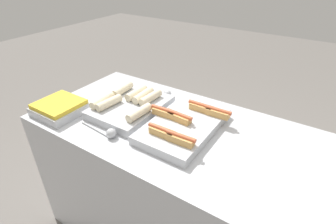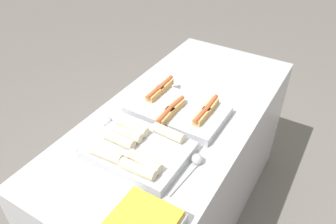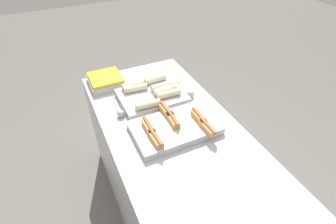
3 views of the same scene
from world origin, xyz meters
name	(u,v)px [view 1 (image 1 of 3)]	position (x,y,z in m)	size (l,w,h in m)	color
counter	(184,191)	(0.00, 0.00, 0.46)	(1.79, 0.82, 0.92)	#B7BABF
tray_hotdogs	(184,125)	(-0.02, 0.00, 0.95)	(0.40, 0.53, 0.10)	#B7BABF
tray_wraps	(130,105)	(-0.40, 0.00, 0.96)	(0.35, 0.46, 0.10)	#B7BABF
tray_side_front	(60,108)	(-0.73, -0.25, 0.96)	(0.26, 0.26, 0.07)	#B7BABF
serving_spoon_near	(109,133)	(-0.32, -0.26, 0.94)	(0.26, 0.05, 0.05)	#B2B5BA
serving_spoon_far	(165,94)	(-0.31, 0.26, 0.94)	(0.26, 0.05, 0.05)	#B2B5BA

